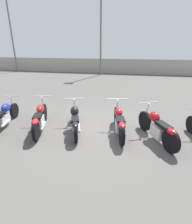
# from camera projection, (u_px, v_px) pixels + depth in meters

# --- Properties ---
(ground_plane) EXTENTS (60.00, 60.00, 0.00)m
(ground_plane) POSITION_uv_depth(u_px,v_px,m) (96.00, 130.00, 6.12)
(ground_plane) COLOR #514F4C
(fence_back) EXTENTS (40.00, 0.04, 1.50)m
(fence_back) POSITION_uv_depth(u_px,v_px,m) (122.00, 66.00, 18.09)
(fence_back) COLOR #9E998E
(fence_back) RESTS_ON ground_plane
(light_pole_left) EXTENTS (0.70, 0.35, 8.08)m
(light_pole_left) POSITION_uv_depth(u_px,v_px,m) (10.00, 26.00, 18.29)
(light_pole_left) COLOR slate
(light_pole_left) RESTS_ON ground_plane
(light_pole_right) EXTENTS (0.70, 0.35, 7.78)m
(light_pole_right) POSITION_uv_depth(u_px,v_px,m) (101.00, 25.00, 16.13)
(light_pole_right) COLOR slate
(light_pole_right) RESTS_ON ground_plane
(motorcycle_slot_0) EXTENTS (0.76, 2.16, 0.97)m
(motorcycle_slot_0) POSITION_uv_depth(u_px,v_px,m) (4.00, 116.00, 6.23)
(motorcycle_slot_0) COLOR black
(motorcycle_slot_0) RESTS_ON ground_plane
(motorcycle_slot_1) EXTENTS (0.92, 2.13, 1.03)m
(motorcycle_slot_1) POSITION_uv_depth(u_px,v_px,m) (40.00, 118.00, 5.97)
(motorcycle_slot_1) COLOR black
(motorcycle_slot_1) RESTS_ON ground_plane
(motorcycle_slot_2) EXTENTS (0.95, 2.07, 0.97)m
(motorcycle_slot_2) POSITION_uv_depth(u_px,v_px,m) (75.00, 120.00, 5.89)
(motorcycle_slot_2) COLOR black
(motorcycle_slot_2) RESTS_ON ground_plane
(motorcycle_slot_3) EXTENTS (0.75, 2.06, 1.04)m
(motorcycle_slot_3) POSITION_uv_depth(u_px,v_px,m) (119.00, 122.00, 5.67)
(motorcycle_slot_3) COLOR black
(motorcycle_slot_3) RESTS_ON ground_plane
(motorcycle_slot_4) EXTENTS (1.10, 1.91, 1.04)m
(motorcycle_slot_4) POSITION_uv_depth(u_px,v_px,m) (157.00, 127.00, 5.27)
(motorcycle_slot_4) COLOR black
(motorcycle_slot_4) RESTS_ON ground_plane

